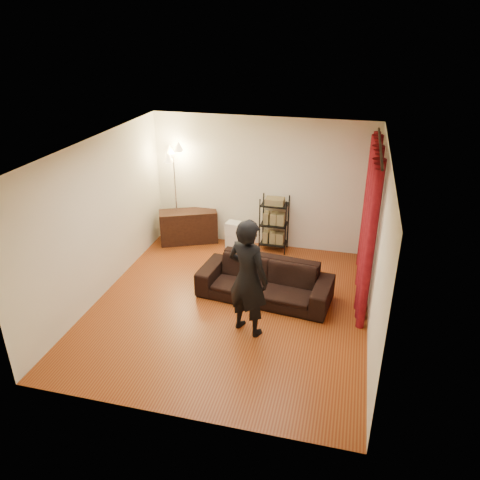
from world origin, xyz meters
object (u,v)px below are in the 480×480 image
(person, at_px, (248,278))
(floor_lamp, at_px, (176,195))
(storage_boxes, at_px, (234,235))
(media_cabinet, at_px, (189,226))
(sofa, at_px, (265,281))
(wire_shelf, at_px, (274,224))

(person, height_order, floor_lamp, floor_lamp)
(person, distance_m, storage_boxes, 3.01)
(media_cabinet, xyz_separation_m, floor_lamp, (-0.25, -0.00, 0.69))
(sofa, relative_size, storage_boxes, 4.02)
(floor_lamp, bearing_deg, person, -51.76)
(person, relative_size, wire_shelf, 1.60)
(media_cabinet, bearing_deg, sofa, -65.95)
(sofa, relative_size, media_cabinet, 1.87)
(person, xyz_separation_m, wire_shelf, (-0.12, 2.86, -0.35))
(sofa, distance_m, person, 1.16)
(person, relative_size, floor_lamp, 0.89)
(media_cabinet, bearing_deg, storage_boxes, -25.16)
(person, height_order, media_cabinet, person)
(person, height_order, wire_shelf, person)
(sofa, distance_m, media_cabinet, 2.73)
(storage_boxes, relative_size, floor_lamp, 0.27)
(media_cabinet, distance_m, storage_boxes, 1.02)
(wire_shelf, bearing_deg, sofa, -61.54)
(media_cabinet, bearing_deg, floor_lamp, 156.71)
(media_cabinet, bearing_deg, person, -79.09)
(person, xyz_separation_m, floor_lamp, (-2.21, 2.81, 0.12))
(sofa, bearing_deg, person, -87.17)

